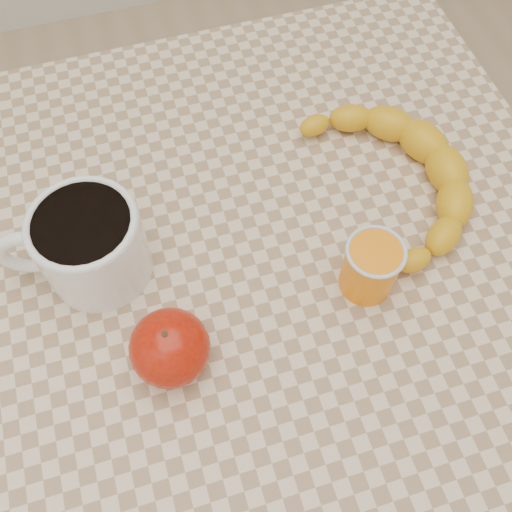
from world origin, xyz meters
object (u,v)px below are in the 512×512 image
object	(u,v)px
banana	(397,176)
table	(256,296)
coffee_mug	(88,244)
apple	(170,348)
orange_juice_glass	(371,267)

from	to	relation	value
banana	table	bearing A→B (deg)	-164.71
coffee_mug	apple	bearing A→B (deg)	-66.78
coffee_mug	banana	xyz separation A→B (m)	(0.37, 0.01, -0.03)
apple	banana	bearing A→B (deg)	24.07
apple	banana	world-z (taller)	apple
banana	orange_juice_glass	bearing A→B (deg)	-126.86
orange_juice_glass	apple	size ratio (longest dim) A/B	0.86
table	apple	distance (m)	0.19
coffee_mug	banana	world-z (taller)	coffee_mug
coffee_mug	table	bearing A→B (deg)	-15.84
coffee_mug	orange_juice_glass	size ratio (longest dim) A/B	2.29
orange_juice_glass	apple	xyz separation A→B (m)	(-0.23, -0.03, -0.00)
table	orange_juice_glass	bearing A→B (deg)	-27.87
orange_juice_glass	coffee_mug	bearing A→B (deg)	159.22
orange_juice_glass	banana	size ratio (longest dim) A/B	0.25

